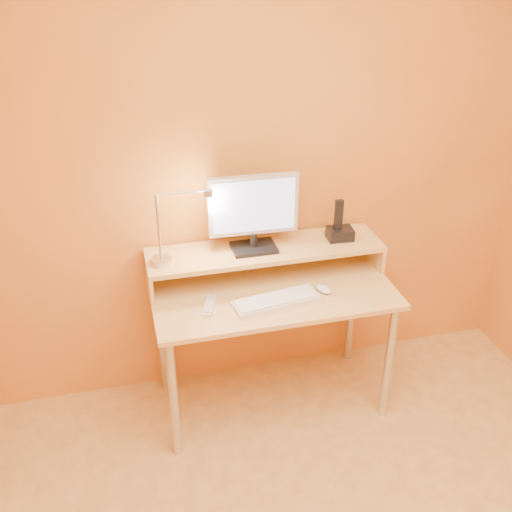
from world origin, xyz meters
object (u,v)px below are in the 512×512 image
object	(u,v)px
monitor_panel	(253,205)
lamp_base	(162,261)
mouse	(324,289)
remote_control	(209,306)
phone_dock	(340,234)
keyboard	(276,301)

from	to	relation	value
monitor_panel	lamp_base	bearing A→B (deg)	-172.99
lamp_base	mouse	bearing A→B (deg)	-14.50
remote_control	phone_dock	bearing A→B (deg)	36.63
keyboard	lamp_base	bearing A→B (deg)	146.18
keyboard	remote_control	size ratio (longest dim) A/B	2.49
mouse	monitor_panel	bearing A→B (deg)	118.80
lamp_base	remote_control	world-z (taller)	lamp_base
mouse	lamp_base	bearing A→B (deg)	142.82
phone_dock	mouse	distance (m)	0.33
remote_control	keyboard	bearing A→B (deg)	11.92
lamp_base	remote_control	distance (m)	0.32
monitor_panel	mouse	size ratio (longest dim) A/B	4.60
lamp_base	monitor_panel	bearing A→B (deg)	4.92
monitor_panel	remote_control	xyz separation A→B (m)	(-0.27, -0.24, -0.39)
monitor_panel	keyboard	xyz separation A→B (m)	(0.04, -0.28, -0.39)
monitor_panel	mouse	xyz separation A→B (m)	(0.30, -0.24, -0.38)
monitor_panel	keyboard	distance (m)	0.48
monitor_panel	mouse	world-z (taller)	monitor_panel
phone_dock	lamp_base	bearing A→B (deg)	-174.26
mouse	remote_control	size ratio (longest dim) A/B	0.57
keyboard	mouse	world-z (taller)	mouse
phone_dock	keyboard	size ratio (longest dim) A/B	0.31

